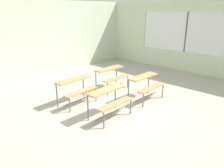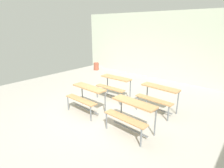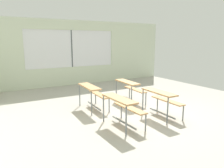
# 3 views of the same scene
# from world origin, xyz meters

# --- Properties ---
(ground) EXTENTS (10.00, 9.00, 0.05)m
(ground) POSITION_xyz_m (0.00, 0.00, -0.03)
(ground) COLOR #ADA89E
(wall_back) EXTENTS (10.00, 0.12, 3.00)m
(wall_back) POSITION_xyz_m (0.00, 4.50, 1.50)
(wall_back) COLOR beige
(wall_back) RESTS_ON ground
(wall_right) EXTENTS (0.12, 9.00, 3.00)m
(wall_right) POSITION_xyz_m (5.00, -0.13, 1.45)
(wall_right) COLOR beige
(wall_right) RESTS_ON ground
(desk_bench_r0c0) EXTENTS (1.11, 0.61, 0.74)m
(desk_bench_r0c0) POSITION_xyz_m (-0.48, -0.10, 0.56)
(desk_bench_r0c0) COLOR tan
(desk_bench_r0c0) RESTS_ON ground
(desk_bench_r0c1) EXTENTS (1.12, 0.64, 0.74)m
(desk_bench_r0c1) POSITION_xyz_m (1.09, -0.13, 0.56)
(desk_bench_r0c1) COLOR tan
(desk_bench_r0c1) RESTS_ON ground
(desk_bench_r1c0) EXTENTS (1.12, 0.62, 0.74)m
(desk_bench_r1c0) POSITION_xyz_m (-0.52, 1.18, 0.56)
(desk_bench_r1c0) COLOR tan
(desk_bench_r1c0) RESTS_ON ground
(desk_bench_r1c1) EXTENTS (1.12, 0.63, 0.74)m
(desk_bench_r1c1) POSITION_xyz_m (1.07, 1.24, 0.56)
(desk_bench_r1c1) COLOR tan
(desk_bench_r1c1) RESTS_ON ground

